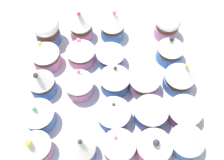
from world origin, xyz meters
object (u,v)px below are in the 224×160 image
Objects in this scene: cupcake_12 at (112,25)px; cupcake_9 at (115,112)px; cupcake_6 at (151,111)px; cupcake_4 at (167,25)px; cupcake_19 at (40,83)px; cupcake_1 at (186,109)px; cupcake_15 at (81,51)px; cupcake_18 at (38,114)px; cupcake_21 at (46,29)px; cupcake_14 at (79,82)px; cupcake_16 at (80,24)px; cupcake_10 at (115,77)px; cupcake_11 at (113,53)px; cupcake_2 at (181,76)px; cupcake_7 at (145,79)px; baking_tray at (112,88)px; cupcake_5 at (155,145)px; cupcake_3 at (171,48)px; cupcake_13 at (80,147)px; cupcake_8 at (119,145)px; cupcake_0 at (188,140)px; cupcake_20 at (45,54)px; cupcake_17 at (35,145)px.

cupcake_9 is at bearing 178.87° from cupcake_12.
cupcake_6 is 0.92× the size of cupcake_12.
cupcake_19 reaches higher than cupcake_4.
cupcake_1 and cupcake_15 have the same top height.
cupcake_21 reaches higher than cupcake_18.
cupcake_14 reaches higher than cupcake_18.
cupcake_14 is (-14.30, 19.87, 0.25)cm from cupcake_4.
cupcake_21 is (-0.86, 7.60, -0.19)cm from cupcake_16.
cupcake_10 is 6.00cm from cupcake_11.
cupcake_2 is 1.13× the size of cupcake_18.
cupcake_15 is 6.77cm from cupcake_16.
cupcake_21 is at bearing -0.40° from cupcake_18.
cupcake_6 is at bearing -176.12° from cupcake_7.
baking_tray is 16.14cm from cupcake_5.
cupcake_4 is at bearing -1.79° from cupcake_3.
cupcake_9 is at bearing -44.81° from cupcake_13.
cupcake_8 is 1.08× the size of cupcake_11.
cupcake_0 reaches higher than baking_tray.
cupcake_8 is 0.97× the size of cupcake_10.
cupcake_13 is 1.11× the size of cupcake_14.
cupcake_2 is at bearing -3.78° from cupcake_0.
cupcake_0 is 5.91cm from cupcake_1.
cupcake_10 is at bearing -83.69° from cupcake_14.
cupcake_14 is at bearing -135.51° from cupcake_20.
cupcake_2 is 19.25cm from cupcake_12.
cupcake_19 is at bearing 90.61° from cupcake_2.
cupcake_1 is 0.92× the size of cupcake_8.
cupcake_6 is at bearing 163.74° from cupcake_4.
cupcake_8 is 13.85cm from cupcake_10.
cupcake_7 is at bearing -43.93° from cupcake_13.
cupcake_16 is at bearing 41.04° from cupcake_11.
cupcake_14 is 0.92× the size of cupcake_19.
baking_tray is 4.93× the size of cupcake_19.
cupcake_1 reaches higher than baking_tray.
cupcake_1 is 15.10cm from cupcake_10.
cupcake_8 is 0.90× the size of cupcake_16.
cupcake_2 reaches higher than cupcake_18.
baking_tray is at bearing -47.31° from cupcake_17.
cupcake_3 is at bearing -30.73° from cupcake_8.
cupcake_8 is (-13.14, 5.88, -0.21)cm from cupcake_7.
cupcake_3 is 27.77cm from cupcake_21.
cupcake_3 reaches higher than cupcake_20.
cupcake_11 reaches higher than baking_tray.
cupcake_8 is (0.29, 6.22, 0.16)cm from cupcake_5.
cupcake_11 is (13.45, -0.12, 0.25)cm from cupcake_9.
cupcake_10 reaches higher than cupcake_5.
baking_tray is at bearing -24.22° from cupcake_13.
cupcake_20 is (-0.55, 7.53, 0.08)cm from cupcake_15.
cupcake_12 reaches higher than cupcake_17.
cupcake_10 is (7.46, -0.29, 0.57)cm from cupcake_9.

